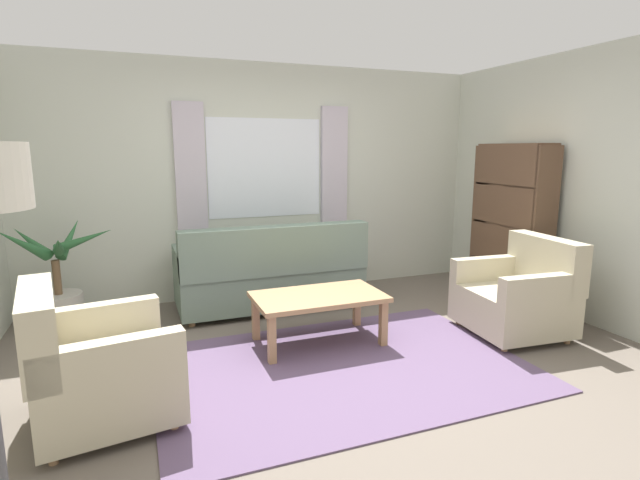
# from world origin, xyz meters

# --- Properties ---
(ground_plane) EXTENTS (6.24, 6.24, 0.00)m
(ground_plane) POSITION_xyz_m (0.00, 0.00, 0.00)
(ground_plane) COLOR #6B6056
(wall_back) EXTENTS (5.32, 0.12, 2.60)m
(wall_back) POSITION_xyz_m (0.00, 2.26, 1.30)
(wall_back) COLOR beige
(wall_back) RESTS_ON ground_plane
(wall_right) EXTENTS (0.12, 4.40, 2.60)m
(wall_right) POSITION_xyz_m (2.66, 0.00, 1.30)
(wall_right) COLOR beige
(wall_right) RESTS_ON ground_plane
(window_with_curtains) EXTENTS (1.98, 0.07, 1.40)m
(window_with_curtains) POSITION_xyz_m (0.00, 2.18, 1.45)
(window_with_curtains) COLOR white
(area_rug) EXTENTS (2.78, 1.91, 0.01)m
(area_rug) POSITION_xyz_m (0.00, 0.00, 0.01)
(area_rug) COLOR #604C6B
(area_rug) RESTS_ON ground_plane
(couch) EXTENTS (1.90, 0.82, 0.92)m
(couch) POSITION_xyz_m (-0.13, 1.59, 0.37)
(couch) COLOR slate
(couch) RESTS_ON ground_plane
(armchair_left) EXTENTS (0.94, 0.95, 0.88)m
(armchair_left) POSITION_xyz_m (-1.72, -0.11, 0.35)
(armchair_left) COLOR #BCB293
(armchair_left) RESTS_ON ground_plane
(armchair_right) EXTENTS (0.88, 0.90, 0.88)m
(armchair_right) POSITION_xyz_m (1.78, 0.10, 0.35)
(armchair_right) COLOR #BCB293
(armchair_right) RESTS_ON ground_plane
(coffee_table) EXTENTS (1.10, 0.64, 0.44)m
(coffee_table) POSITION_xyz_m (0.00, 0.53, 0.38)
(coffee_table) COLOR #A87F56
(coffee_table) RESTS_ON ground_plane
(potted_plant) EXTENTS (0.93, 0.91, 1.08)m
(potted_plant) POSITION_xyz_m (-2.12, 1.71, 0.38)
(potted_plant) COLOR #B7B2A8
(potted_plant) RESTS_ON ground_plane
(bookshelf) EXTENTS (0.30, 0.94, 1.72)m
(bookshelf) POSITION_xyz_m (2.34, 0.87, 0.80)
(bookshelf) COLOR brown
(bookshelf) RESTS_ON ground_plane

